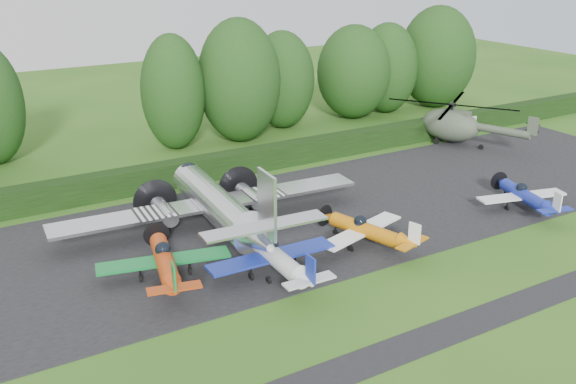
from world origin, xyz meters
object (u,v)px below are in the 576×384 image
light_plane_orange (367,230)px  light_plane_blue (526,196)px  light_plane_white (276,257)px  sign_board (461,123)px  helicopter (451,122)px  light_plane_red (165,261)px  transport_plane (218,205)px

light_plane_orange → light_plane_blue: size_ratio=1.04×
light_plane_white → sign_board: (30.78, 16.54, 0.04)m
light_plane_orange → sign_board: light_plane_orange is taller
light_plane_orange → helicopter: size_ratio=0.51×
light_plane_red → light_plane_white: size_ratio=0.97×
light_plane_red → light_plane_blue: 26.77m
light_plane_red → helicopter: helicopter is taller
transport_plane → sign_board: 32.37m
light_plane_red → light_plane_orange: 13.05m
transport_plane → light_plane_orange: transport_plane is taller
light_plane_red → helicopter: 35.88m
light_plane_red → sign_board: size_ratio=2.34×
light_plane_blue → helicopter: 16.99m
sign_board → transport_plane: bearing=-177.8°
transport_plane → light_plane_blue: (21.06, -7.83, -0.85)m
transport_plane → light_plane_orange: (7.34, -6.92, -0.81)m
light_plane_red → light_plane_orange: light_plane_red is taller
transport_plane → light_plane_red: size_ratio=2.69×
light_plane_blue → sign_board: bearing=45.1°
helicopter → light_plane_red: bearing=-139.0°
light_plane_red → light_plane_blue: light_plane_red is taller
light_plane_red → helicopter: (33.70, 12.27, 0.92)m
light_plane_orange → helicopter: 25.40m
light_plane_red → light_plane_white: 6.43m
light_plane_white → light_plane_orange: 7.07m
light_plane_white → light_plane_orange: light_plane_white is taller
light_plane_red → light_plane_white: (5.80, -2.76, 0.04)m
light_plane_red → sign_board: light_plane_red is taller
helicopter → light_plane_white: bearing=-130.7°
transport_plane → light_plane_orange: bearing=-46.8°
light_plane_blue → sign_board: size_ratio=2.08×
transport_plane → helicopter: 29.18m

